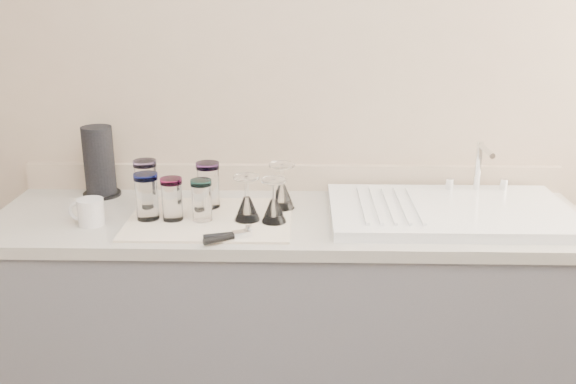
{
  "coord_description": "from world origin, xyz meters",
  "views": [
    {
      "loc": [
        0.04,
        -0.89,
        1.67
      ],
      "look_at": [
        -0.01,
        1.15,
        1.0
      ],
      "focal_mm": 40.0,
      "sensor_mm": 36.0,
      "label": 1
    }
  ],
  "objects_px": {
    "tumbler_blue": "(172,199)",
    "goblet_front_left": "(247,205)",
    "sink_unit": "(450,211)",
    "goblet_front_right": "(274,208)",
    "white_mug": "(90,212)",
    "tumbler_purple": "(208,185)",
    "tumbler_teal": "(146,182)",
    "goblet_back_right": "(282,193)",
    "paper_towel_roll": "(99,162)",
    "tumbler_lavender": "(202,200)",
    "tumbler_magenta": "(147,196)",
    "can_opener": "(228,236)"
  },
  "relations": [
    {
      "from": "tumbler_blue",
      "to": "goblet_front_left",
      "type": "bearing_deg",
      "value": 0.44
    },
    {
      "from": "sink_unit",
      "to": "goblet_front_right",
      "type": "bearing_deg",
      "value": -171.32
    },
    {
      "from": "tumbler_blue",
      "to": "white_mug",
      "type": "relative_size",
      "value": 1.15
    },
    {
      "from": "tumbler_purple",
      "to": "tumbler_teal",
      "type": "bearing_deg",
      "value": 173.79
    },
    {
      "from": "tumbler_purple",
      "to": "goblet_front_right",
      "type": "height_order",
      "value": "tumbler_purple"
    },
    {
      "from": "goblet_back_right",
      "to": "goblet_front_right",
      "type": "xyz_separation_m",
      "value": [
        -0.02,
        -0.14,
        -0.0
      ]
    },
    {
      "from": "tumbler_blue",
      "to": "paper_towel_roll",
      "type": "xyz_separation_m",
      "value": [
        -0.32,
        0.28,
        0.05
      ]
    },
    {
      "from": "goblet_back_right",
      "to": "paper_towel_roll",
      "type": "height_order",
      "value": "paper_towel_roll"
    },
    {
      "from": "tumbler_lavender",
      "to": "sink_unit",
      "type": "bearing_deg",
      "value": 5.39
    },
    {
      "from": "tumbler_magenta",
      "to": "goblet_back_right",
      "type": "height_order",
      "value": "goblet_back_right"
    },
    {
      "from": "goblet_front_right",
      "to": "white_mug",
      "type": "height_order",
      "value": "goblet_front_right"
    },
    {
      "from": "goblet_front_left",
      "to": "white_mug",
      "type": "bearing_deg",
      "value": -176.14
    },
    {
      "from": "tumbler_teal",
      "to": "goblet_front_left",
      "type": "bearing_deg",
      "value": -22.2
    },
    {
      "from": "tumbler_purple",
      "to": "can_opener",
      "type": "relative_size",
      "value": 1.06
    },
    {
      "from": "tumbler_purple",
      "to": "tumbler_magenta",
      "type": "distance_m",
      "value": 0.23
    },
    {
      "from": "tumbler_magenta",
      "to": "tumbler_purple",
      "type": "bearing_deg",
      "value": 33.46
    },
    {
      "from": "sink_unit",
      "to": "goblet_back_right",
      "type": "xyz_separation_m",
      "value": [
        -0.58,
        0.05,
        0.04
      ]
    },
    {
      "from": "sink_unit",
      "to": "can_opener",
      "type": "relative_size",
      "value": 5.32
    },
    {
      "from": "goblet_front_left",
      "to": "white_mug",
      "type": "distance_m",
      "value": 0.52
    },
    {
      "from": "tumbler_blue",
      "to": "can_opener",
      "type": "height_order",
      "value": "tumbler_blue"
    },
    {
      "from": "sink_unit",
      "to": "tumbler_lavender",
      "type": "xyz_separation_m",
      "value": [
        -0.85,
        -0.08,
        0.06
      ]
    },
    {
      "from": "can_opener",
      "to": "white_mug",
      "type": "distance_m",
      "value": 0.49
    },
    {
      "from": "sink_unit",
      "to": "can_opener",
      "type": "bearing_deg",
      "value": -161.52
    },
    {
      "from": "goblet_front_right",
      "to": "tumbler_lavender",
      "type": "bearing_deg",
      "value": 177.04
    },
    {
      "from": "tumbler_lavender",
      "to": "goblet_front_right",
      "type": "height_order",
      "value": "goblet_front_right"
    },
    {
      "from": "tumbler_teal",
      "to": "tumbler_lavender",
      "type": "xyz_separation_m",
      "value": [
        0.22,
        -0.16,
        -0.01
      ]
    },
    {
      "from": "tumbler_purple",
      "to": "tumbler_blue",
      "type": "distance_m",
      "value": 0.17
    },
    {
      "from": "tumbler_magenta",
      "to": "white_mug",
      "type": "height_order",
      "value": "tumbler_magenta"
    },
    {
      "from": "goblet_front_right",
      "to": "can_opener",
      "type": "distance_m",
      "value": 0.21
    },
    {
      "from": "tumbler_teal",
      "to": "tumbler_lavender",
      "type": "relative_size",
      "value": 1.16
    },
    {
      "from": "tumbler_teal",
      "to": "goblet_back_right",
      "type": "relative_size",
      "value": 1.01
    },
    {
      "from": "sink_unit",
      "to": "paper_towel_roll",
      "type": "bearing_deg",
      "value": 171.15
    },
    {
      "from": "goblet_back_right",
      "to": "can_opener",
      "type": "bearing_deg",
      "value": -117.98
    },
    {
      "from": "tumbler_teal",
      "to": "goblet_front_right",
      "type": "distance_m",
      "value": 0.49
    },
    {
      "from": "tumbler_blue",
      "to": "can_opener",
      "type": "xyz_separation_m",
      "value": [
        0.2,
        -0.17,
        -0.06
      ]
    },
    {
      "from": "tumbler_purple",
      "to": "can_opener",
      "type": "bearing_deg",
      "value": -71.37
    },
    {
      "from": "goblet_front_left",
      "to": "can_opener",
      "type": "bearing_deg",
      "value": -104.95
    },
    {
      "from": "tumbler_magenta",
      "to": "sink_unit",
      "type": "bearing_deg",
      "value": 4.0
    },
    {
      "from": "tumbler_teal",
      "to": "goblet_back_right",
      "type": "bearing_deg",
      "value": -3.12
    },
    {
      "from": "tumbler_purple",
      "to": "white_mug",
      "type": "height_order",
      "value": "tumbler_purple"
    },
    {
      "from": "tumbler_teal",
      "to": "goblet_front_left",
      "type": "distance_m",
      "value": 0.4
    },
    {
      "from": "tumbler_lavender",
      "to": "goblet_back_right",
      "type": "bearing_deg",
      "value": 26.36
    },
    {
      "from": "sink_unit",
      "to": "tumbler_magenta",
      "type": "bearing_deg",
      "value": -176.0
    },
    {
      "from": "paper_towel_roll",
      "to": "goblet_front_right",
      "type": "bearing_deg",
      "value": -23.55
    },
    {
      "from": "goblet_front_left",
      "to": "can_opener",
      "type": "xyz_separation_m",
      "value": [
        -0.05,
        -0.17,
        -0.04
      ]
    },
    {
      "from": "goblet_back_right",
      "to": "white_mug",
      "type": "distance_m",
      "value": 0.65
    },
    {
      "from": "tumbler_teal",
      "to": "paper_towel_roll",
      "type": "bearing_deg",
      "value": 149.09
    },
    {
      "from": "goblet_front_right",
      "to": "can_opener",
      "type": "relative_size",
      "value": 0.97
    },
    {
      "from": "goblet_back_right",
      "to": "paper_towel_roll",
      "type": "xyz_separation_m",
      "value": [
        -0.69,
        0.15,
        0.07
      ]
    },
    {
      "from": "white_mug",
      "to": "paper_towel_roll",
      "type": "relative_size",
      "value": 0.48
    }
  ]
}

